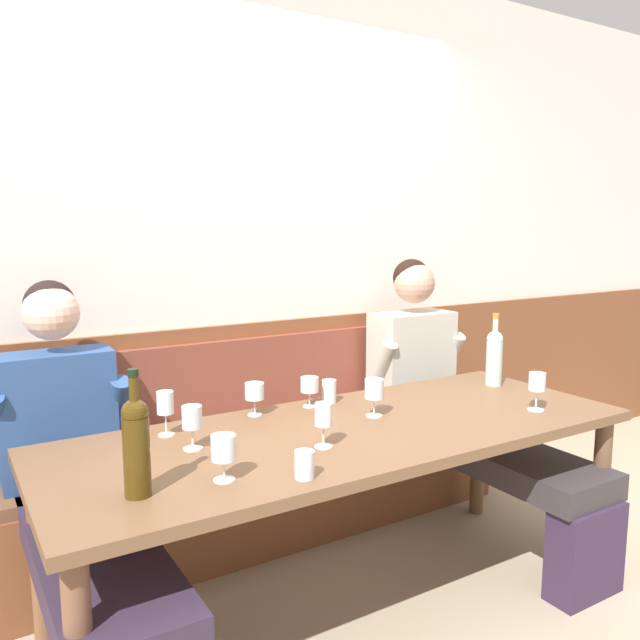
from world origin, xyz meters
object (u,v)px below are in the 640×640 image
object	(u,v)px
wine_glass_mid_right	(374,391)
wine_bottle_green_tall	(136,443)
person_center_right_seat	(455,399)
wine_glass_mid_left	(537,383)
wine_glass_by_bottle	(192,420)
water_tumbler_center	(329,391)
person_center_left_seat	(78,480)
wine_glass_near_bucket	(224,450)
wine_glass_center_rear	(165,405)
wine_glass_right_end	(255,393)
wall_bench	(266,480)
dining_table	(349,447)
wine_glass_center_front	(310,385)
water_tumbler_right	(304,465)
wine_bottle_clear_water	(494,356)
wine_glass_left_end	(324,416)

from	to	relation	value
wine_glass_mid_right	wine_bottle_green_tall	bearing A→B (deg)	-165.58
person_center_right_seat	wine_glass_mid_left	bearing A→B (deg)	-98.74
wine_glass_by_bottle	water_tumbler_center	size ratio (longest dim) A/B	1.53
person_center_left_seat	wine_glass_by_bottle	distance (m)	0.46
water_tumbler_center	person_center_right_seat	bearing A→B (deg)	1.03
wine_glass_near_bucket	wine_glass_center_rear	bearing A→B (deg)	92.07
person_center_left_seat	wine_glass_right_end	size ratio (longest dim) A/B	9.74
wall_bench	person_center_left_seat	distance (m)	1.04
wine_glass_center_rear	person_center_left_seat	bearing A→B (deg)	171.57
dining_table	person_center_left_seat	world-z (taller)	person_center_left_seat
wine_glass_center_rear	water_tumbler_center	bearing A→B (deg)	4.45
wall_bench	water_tumbler_center	bearing A→B (deg)	-71.94
dining_table	wine_glass_center_front	bearing A→B (deg)	87.03
dining_table	water_tumbler_right	size ratio (longest dim) A/B	26.40
wine_glass_center_rear	dining_table	bearing A→B (deg)	-24.11
wine_glass_right_end	water_tumbler_center	size ratio (longest dim) A/B	1.34
wine_glass_near_bucket	wine_glass_right_end	world-z (taller)	wine_glass_near_bucket
wine_glass_mid_right	wine_glass_near_bucket	world-z (taller)	wine_glass_mid_right
wine_glass_center_front	wine_glass_near_bucket	size ratio (longest dim) A/B	0.90
wine_glass_by_bottle	person_center_left_seat	bearing A→B (deg)	145.38
wine_bottle_green_tall	wine_glass_mid_left	distance (m)	1.62
wall_bench	water_tumbler_center	world-z (taller)	wall_bench
wine_glass_mid_right	wine_glass_center_rear	bearing A→B (deg)	165.37
wall_bench	wine_glass_center_front	distance (m)	0.66
person_center_right_seat	wine_bottle_clear_water	distance (m)	0.30
dining_table	wine_bottle_green_tall	size ratio (longest dim) A/B	6.14
person_center_left_seat	wine_glass_left_end	world-z (taller)	person_center_left_seat
dining_table	wine_bottle_green_tall	distance (m)	0.89
dining_table	wine_bottle_green_tall	world-z (taller)	wine_bottle_green_tall
wine_glass_mid_right	wine_glass_by_bottle	world-z (taller)	same
wine_glass_near_bucket	water_tumbler_right	size ratio (longest dim) A/B	1.66
wine_bottle_green_tall	wine_glass_center_rear	distance (m)	0.52
wine_glass_mid_left	wine_glass_right_end	size ratio (longest dim) A/B	1.19
wine_glass_near_bucket	wall_bench	bearing A→B (deg)	57.05
person_center_right_seat	water_tumbler_right	bearing A→B (deg)	-151.84
wine_glass_mid_right	wine_glass_center_rear	world-z (taller)	wine_glass_center_rear
wall_bench	wine_glass_left_end	size ratio (longest dim) A/B	16.27
wine_bottle_clear_water	wine_bottle_green_tall	distance (m)	1.82
wine_bottle_clear_water	wine_glass_center_rear	size ratio (longest dim) A/B	2.10
person_center_right_seat	wine_glass_by_bottle	xyz separation A→B (m)	(-1.44, -0.26, 0.20)
wine_glass_by_bottle	wine_glass_left_end	bearing A→B (deg)	-29.08
wall_bench	wine_glass_left_end	world-z (taller)	wall_bench
wine_glass_mid_left	water_tumbler_right	world-z (taller)	wine_glass_mid_left
wine_bottle_green_tall	wine_glass_center_front	world-z (taller)	wine_bottle_green_tall
wine_glass_center_rear	wine_glass_near_bucket	distance (m)	0.49
wine_bottle_clear_water	wine_glass_by_bottle	bearing A→B (deg)	-176.70
person_center_left_seat	wine_glass_right_end	xyz separation A→B (m)	(0.68, 0.01, 0.21)
wine_bottle_clear_water	wine_glass_left_end	xyz separation A→B (m)	(-1.13, -0.30, -0.03)
wine_bottle_clear_water	wine_glass_mid_left	size ratio (longest dim) A/B	2.18
person_center_left_seat	wine_glass_left_end	size ratio (longest dim) A/B	8.26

